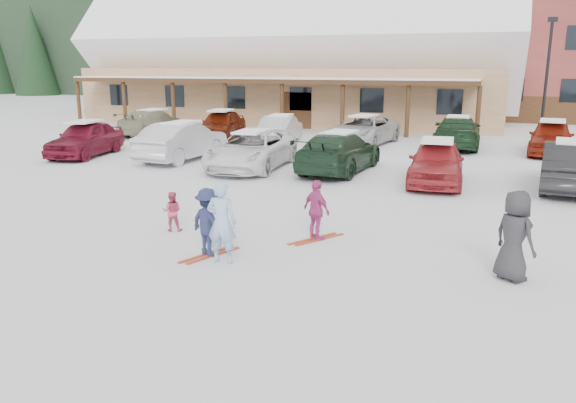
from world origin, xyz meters
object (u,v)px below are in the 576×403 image
(parked_car_11, at_px, (457,132))
(parked_car_12, at_px, (551,138))
(parked_car_9, at_px, (281,129))
(adult_skier, at_px, (222,222))
(parked_car_5, at_px, (571,166))
(parked_car_7, at_px, (153,122))
(parked_car_0, at_px, (85,139))
(parked_car_8, at_px, (221,125))
(parked_car_4, at_px, (436,162))
(child_navy, at_px, (208,222))
(toddler_red, at_px, (172,211))
(parked_car_10, at_px, (363,130))
(lamp_post, at_px, (547,70))
(parked_car_1, at_px, (182,141))
(parked_car_2, at_px, (251,150))
(day_lodge, at_px, (293,63))
(child_magenta, at_px, (317,210))
(bystander_dark, at_px, (514,236))
(parked_car_3, at_px, (339,152))

(parked_car_11, bearing_deg, parked_car_12, 168.70)
(parked_car_9, bearing_deg, adult_skier, 99.06)
(parked_car_5, xyz_separation_m, parked_car_7, (-20.19, 7.68, -0.06))
(parked_car_0, bearing_deg, parked_car_8, 58.73)
(parked_car_4, bearing_deg, parked_car_12, 59.77)
(parked_car_0, bearing_deg, child_navy, -50.50)
(toddler_red, relative_size, parked_car_10, 0.19)
(parked_car_10, bearing_deg, lamp_post, 47.66)
(parked_car_1, height_order, parked_car_10, parked_car_1)
(parked_car_2, bearing_deg, toddler_red, -82.56)
(parked_car_2, bearing_deg, parked_car_5, -2.80)
(parked_car_0, height_order, parked_car_8, parked_car_8)
(parked_car_7, height_order, parked_car_10, parked_car_10)
(day_lodge, bearing_deg, parked_car_4, -58.57)
(lamp_post, relative_size, child_magenta, 4.59)
(toddler_red, height_order, parked_car_1, parked_car_1)
(child_magenta, relative_size, parked_car_0, 0.31)
(toddler_red, distance_m, parked_car_1, 10.30)
(adult_skier, xyz_separation_m, bystander_dark, (5.40, 0.95, 0.01))
(day_lodge, xyz_separation_m, bystander_dark, (13.82, -27.42, -3.10))
(parked_car_8, bearing_deg, parked_car_12, -8.14)
(parked_car_9, bearing_deg, parked_car_8, -13.18)
(parked_car_3, distance_m, parked_car_9, 8.14)
(parked_car_2, xyz_separation_m, parked_car_8, (-5.00, 7.50, 0.05))
(parked_car_7, height_order, parked_car_12, parked_car_12)
(parked_car_5, bearing_deg, child_navy, 56.44)
(toddler_red, bearing_deg, parked_car_11, -127.64)
(lamp_post, relative_size, adult_skier, 3.78)
(parked_car_3, bearing_deg, parked_car_7, -24.95)
(parked_car_5, bearing_deg, parked_car_11, -58.97)
(adult_skier, bearing_deg, parked_car_12, -117.48)
(day_lodge, xyz_separation_m, parked_car_4, (11.67, -19.09, -3.22))
(parked_car_2, bearing_deg, parked_car_4, -6.65)
(parked_car_10, bearing_deg, parked_car_4, -54.32)
(adult_skier, distance_m, parked_car_10, 17.70)
(child_navy, relative_size, parked_car_11, 0.28)
(parked_car_7, bearing_deg, parked_car_9, 176.23)
(toddler_red, distance_m, parked_car_3, 8.89)
(parked_car_3, bearing_deg, parked_car_1, 2.02)
(day_lodge, bearing_deg, parked_car_0, -99.62)
(parked_car_8, bearing_deg, parked_car_3, -48.65)
(parked_car_0, bearing_deg, parked_car_12, 12.11)
(parked_car_11, bearing_deg, parked_car_10, 2.96)
(child_navy, distance_m, parked_car_0, 14.83)
(parked_car_9, bearing_deg, parked_car_1, 64.91)
(parked_car_2, bearing_deg, parked_car_7, 137.55)
(toddler_red, height_order, parked_car_3, parked_car_3)
(adult_skier, xyz_separation_m, child_magenta, (1.33, 2.05, -0.15))
(day_lodge, bearing_deg, lamp_post, -13.37)
(bystander_dark, height_order, parked_car_3, bystander_dark)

